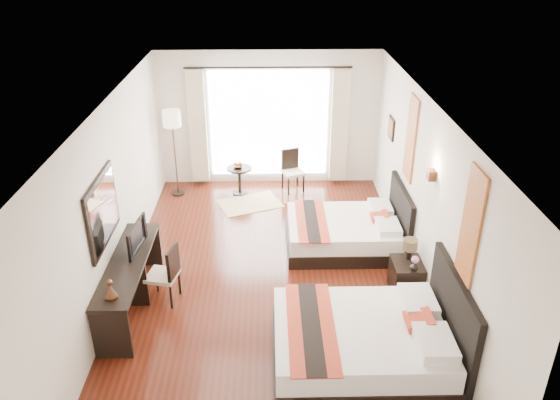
{
  "coord_description": "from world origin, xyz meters",
  "views": [
    {
      "loc": [
        -0.0,
        -7.01,
        4.9
      ],
      "look_at": [
        0.16,
        0.5,
        1.16
      ],
      "focal_mm": 35.0,
      "sensor_mm": 36.0,
      "label": 1
    }
  ],
  "objects_px": {
    "console_desk": "(131,284)",
    "television": "(132,236)",
    "bed_near": "(368,342)",
    "table_lamp": "(410,246)",
    "bed_far": "(348,231)",
    "desk_chair": "(165,284)",
    "fruit_bowl": "(238,166)",
    "floor_lamp": "(172,124)",
    "side_table": "(240,181)",
    "window_chair": "(293,178)",
    "vase": "(414,268)",
    "nightstand": "(406,277)"
  },
  "relations": [
    {
      "from": "bed_far",
      "to": "console_desk",
      "type": "relative_size",
      "value": 0.89
    },
    {
      "from": "bed_far",
      "to": "side_table",
      "type": "xyz_separation_m",
      "value": [
        -1.94,
        2.13,
        0.0
      ]
    },
    {
      "from": "table_lamp",
      "to": "console_desk",
      "type": "relative_size",
      "value": 0.16
    },
    {
      "from": "side_table",
      "to": "fruit_bowl",
      "type": "xyz_separation_m",
      "value": [
        -0.03,
        -0.0,
        0.31
      ]
    },
    {
      "from": "bed_near",
      "to": "vase",
      "type": "distance_m",
      "value": 1.56
    },
    {
      "from": "console_desk",
      "to": "side_table",
      "type": "height_order",
      "value": "console_desk"
    },
    {
      "from": "vase",
      "to": "window_chair",
      "type": "relative_size",
      "value": 0.14
    },
    {
      "from": "bed_far",
      "to": "vase",
      "type": "distance_m",
      "value": 1.73
    },
    {
      "from": "nightstand",
      "to": "floor_lamp",
      "type": "bearing_deg",
      "value": 138.23
    },
    {
      "from": "side_table",
      "to": "bed_near",
      "type": "bearing_deg",
      "value": -69.94
    },
    {
      "from": "window_chair",
      "to": "television",
      "type": "bearing_deg",
      "value": -54.79
    },
    {
      "from": "desk_chair",
      "to": "nightstand",
      "type": "bearing_deg",
      "value": -166.22
    },
    {
      "from": "bed_near",
      "to": "floor_lamp",
      "type": "distance_m",
      "value": 5.95
    },
    {
      "from": "nightstand",
      "to": "table_lamp",
      "type": "xyz_separation_m",
      "value": [
        0.03,
        0.11,
        0.47
      ]
    },
    {
      "from": "bed_near",
      "to": "fruit_bowl",
      "type": "relative_size",
      "value": 11.05
    },
    {
      "from": "vase",
      "to": "floor_lamp",
      "type": "height_order",
      "value": "floor_lamp"
    },
    {
      "from": "bed_far",
      "to": "window_chair",
      "type": "relative_size",
      "value": 2.27
    },
    {
      "from": "nightstand",
      "to": "console_desk",
      "type": "distance_m",
      "value": 4.02
    },
    {
      "from": "television",
      "to": "table_lamp",
      "type": "bearing_deg",
      "value": -83.25
    },
    {
      "from": "table_lamp",
      "to": "window_chair",
      "type": "distance_m",
      "value": 3.88
    },
    {
      "from": "floor_lamp",
      "to": "fruit_bowl",
      "type": "height_order",
      "value": "floor_lamp"
    },
    {
      "from": "bed_far",
      "to": "nightstand",
      "type": "distance_m",
      "value": 1.51
    },
    {
      "from": "bed_far",
      "to": "fruit_bowl",
      "type": "distance_m",
      "value": 2.91
    },
    {
      "from": "desk_chair",
      "to": "side_table",
      "type": "bearing_deg",
      "value": -92.63
    },
    {
      "from": "television",
      "to": "floor_lamp",
      "type": "distance_m",
      "value": 3.44
    },
    {
      "from": "bed_near",
      "to": "console_desk",
      "type": "height_order",
      "value": "bed_near"
    },
    {
      "from": "television",
      "to": "window_chair",
      "type": "relative_size",
      "value": 0.84
    },
    {
      "from": "bed_near",
      "to": "table_lamp",
      "type": "height_order",
      "value": "bed_near"
    },
    {
      "from": "floor_lamp",
      "to": "table_lamp",
      "type": "bearing_deg",
      "value": -40.62
    },
    {
      "from": "console_desk",
      "to": "floor_lamp",
      "type": "xyz_separation_m",
      "value": [
        0.11,
        3.73,
        1.12
      ]
    },
    {
      "from": "bed_far",
      "to": "desk_chair",
      "type": "height_order",
      "value": "bed_far"
    },
    {
      "from": "bed_far",
      "to": "fruit_bowl",
      "type": "relative_size",
      "value": 9.7
    },
    {
      "from": "vase",
      "to": "fruit_bowl",
      "type": "relative_size",
      "value": 0.61
    },
    {
      "from": "table_lamp",
      "to": "side_table",
      "type": "distance_m",
      "value": 4.31
    },
    {
      "from": "nightstand",
      "to": "vase",
      "type": "relative_size",
      "value": 4.42
    },
    {
      "from": "nightstand",
      "to": "table_lamp",
      "type": "bearing_deg",
      "value": 72.8
    },
    {
      "from": "window_chair",
      "to": "side_table",
      "type": "bearing_deg",
      "value": -101.82
    },
    {
      "from": "console_desk",
      "to": "television",
      "type": "relative_size",
      "value": 3.04
    },
    {
      "from": "bed_far",
      "to": "nightstand",
      "type": "relative_size",
      "value": 3.62
    },
    {
      "from": "television",
      "to": "side_table",
      "type": "xyz_separation_m",
      "value": [
        1.36,
        3.38,
        -0.68
      ]
    },
    {
      "from": "nightstand",
      "to": "floor_lamp",
      "type": "distance_m",
      "value": 5.37
    },
    {
      "from": "window_chair",
      "to": "floor_lamp",
      "type": "bearing_deg",
      "value": -106.49
    },
    {
      "from": "fruit_bowl",
      "to": "vase",
      "type": "bearing_deg",
      "value": -53.71
    },
    {
      "from": "console_desk",
      "to": "desk_chair",
      "type": "distance_m",
      "value": 0.48
    },
    {
      "from": "table_lamp",
      "to": "side_table",
      "type": "xyz_separation_m",
      "value": [
        -2.66,
        3.36,
        -0.45
      ]
    },
    {
      "from": "bed_far",
      "to": "table_lamp",
      "type": "distance_m",
      "value": 1.5
    },
    {
      "from": "bed_far",
      "to": "bed_near",
      "type": "bearing_deg",
      "value": -92.67
    },
    {
      "from": "desk_chair",
      "to": "bed_far",
      "type": "bearing_deg",
      "value": -141.1
    },
    {
      "from": "bed_near",
      "to": "side_table",
      "type": "relative_size",
      "value": 3.85
    },
    {
      "from": "bed_near",
      "to": "vase",
      "type": "xyz_separation_m",
      "value": [
        0.86,
        1.28,
        0.24
      ]
    }
  ]
}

